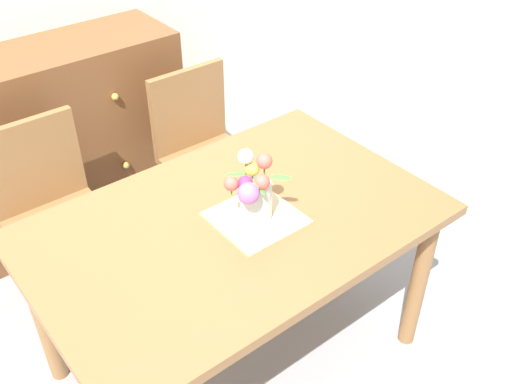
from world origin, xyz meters
name	(u,v)px	position (x,y,z in m)	size (l,w,h in m)	color
ground_plane	(238,355)	(0.00, 0.00, 0.00)	(12.00, 12.00, 0.00)	#939399
dining_table	(235,240)	(0.00, 0.00, 0.67)	(1.45, 0.95, 0.77)	olive
chair_left	(51,207)	(-0.40, 0.81, 0.52)	(0.42, 0.42, 0.90)	olive
chair_right	(203,146)	(0.40, 0.81, 0.52)	(0.42, 0.42, 0.90)	olive
dresser	(49,146)	(-0.20, 1.33, 0.50)	(1.40, 0.47, 1.00)	brown
placemat	(256,218)	(0.06, -0.05, 0.77)	(0.29, 0.29, 0.01)	#CCB789
flower_vase	(254,192)	(0.05, -0.05, 0.90)	(0.21, 0.18, 0.27)	silver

